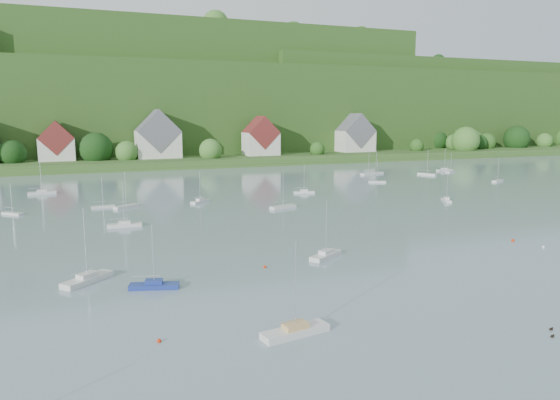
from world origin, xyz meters
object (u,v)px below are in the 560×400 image
object	(u,v)px
near_sailboat_2	(295,330)
near_sailboat_6	(87,279)
near_sailboat_3	(326,254)
near_sailboat_1	(154,285)

from	to	relation	value
near_sailboat_2	near_sailboat_6	world-z (taller)	near_sailboat_6
near_sailboat_2	near_sailboat_3	world-z (taller)	near_sailboat_2
near_sailboat_3	near_sailboat_6	xyz separation A→B (m)	(-30.58, 0.56, 0.02)
near_sailboat_1	near_sailboat_2	world-z (taller)	near_sailboat_2
near_sailboat_6	near_sailboat_3	bearing A→B (deg)	-42.62
near_sailboat_1	near_sailboat_6	world-z (taller)	near_sailboat_6
near_sailboat_3	near_sailboat_6	bearing A→B (deg)	146.71
near_sailboat_3	near_sailboat_2	bearing A→B (deg)	-154.54
near_sailboat_2	near_sailboat_3	size ratio (longest dim) A/B	1.08
near_sailboat_2	near_sailboat_6	bearing A→B (deg)	117.11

